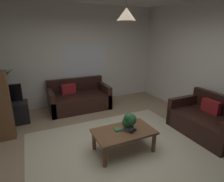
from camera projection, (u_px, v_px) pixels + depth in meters
name	position (u px, v px, depth m)	size (l,w,h in m)	color
floor	(119.00, 149.00, 3.42)	(4.93, 5.48, 0.02)	#9E8466
rug	(124.00, 155.00, 3.25)	(3.21, 3.01, 0.01)	beige
wall_back	(77.00, 56.00, 5.39)	(5.05, 0.06, 2.85)	silver
wall_right	(222.00, 64.00, 3.99)	(0.06, 5.48, 2.85)	silver
window_pane	(85.00, 62.00, 5.50)	(1.32, 0.01, 1.01)	white
couch_under_window	(79.00, 99.00, 5.21)	(1.64, 0.90, 0.82)	black
couch_right_side	(207.00, 122.00, 3.87)	(0.90, 1.40, 0.82)	black
coffee_table	(124.00, 134.00, 3.28)	(1.08, 0.63, 0.41)	brown
book_on_table_0	(118.00, 129.00, 3.28)	(0.13, 0.12, 0.03)	#387247
remote_on_table_0	(133.00, 131.00, 3.23)	(0.05, 0.16, 0.02)	black
potted_plant_on_table	(129.00, 121.00, 3.22)	(0.24, 0.25, 0.33)	#4C4C51
tv_stand	(8.00, 114.00, 4.30)	(0.90, 0.44, 0.50)	black
tv	(4.00, 95.00, 4.14)	(0.73, 0.16, 0.46)	black
potted_palm_corner	(4.00, 95.00, 4.56)	(0.82, 0.82, 1.33)	beige
pendant_lamp	(126.00, 14.00, 2.68)	(0.29, 0.29, 0.62)	black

